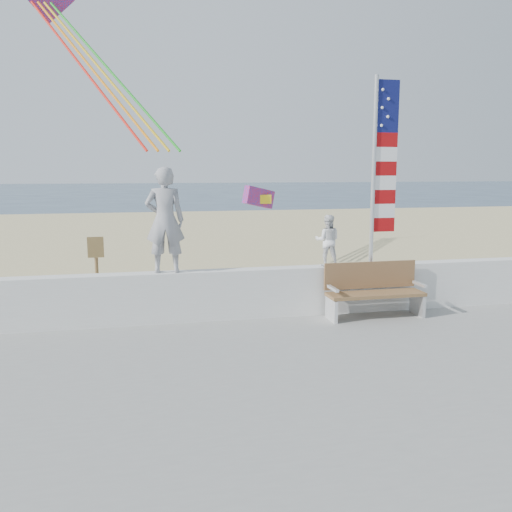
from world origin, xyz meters
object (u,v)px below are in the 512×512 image
(flag, at_px, (380,163))
(child, at_px, (328,241))
(adult, at_px, (165,220))
(bench, at_px, (374,290))

(flag, bearing_deg, child, 179.98)
(adult, xyz_separation_m, child, (3.00, 0.00, -0.44))
(adult, height_order, child, adult)
(child, distance_m, bench, 1.24)
(child, xyz_separation_m, bench, (0.75, -0.45, -0.88))
(adult, bearing_deg, child, -175.03)
(child, xyz_separation_m, flag, (1.01, -0.00, 1.43))
(adult, bearing_deg, bench, 178.05)
(child, bearing_deg, flag, -160.52)
(bench, relative_size, flag, 0.51)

